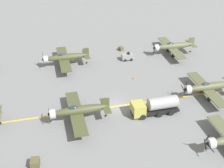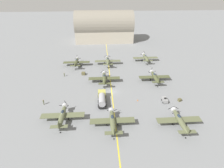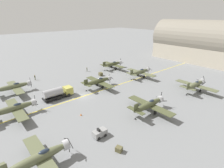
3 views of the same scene
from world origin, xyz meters
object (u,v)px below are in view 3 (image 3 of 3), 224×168
object	(u,v)px
airplane_near_right	(39,158)
airplane_far_right	(195,85)
fuel_tanker	(58,93)
airplane_far_center	(140,72)
hangar	(194,42)
airplane_near_left	(14,87)
airplane_mid_center	(99,81)
airplane_near_center	(14,108)
supply_crate_mid_lane	(119,149)
ground_crew_inspecting	(87,69)
ground_crew_walking	(35,77)
traffic_cone	(81,114)
supply_crate_by_tanker	(101,74)
tow_tractor	(100,133)
airplane_far_left	(113,64)
airplane_mid_right	(149,105)

from	to	relation	value
airplane_near_right	airplane_far_right	distance (m)	44.42
airplane_far_right	fuel_tanker	world-z (taller)	airplane_far_right
airplane_far_center	hangar	xyz separation A→B (m)	(-0.51, 38.70, 6.65)
airplane_near_right	airplane_near_left	world-z (taller)	airplane_near_left
airplane_far_right	airplane_mid_center	xyz separation A→B (m)	(-20.61, -19.72, 0.00)
airplane_near_center	supply_crate_mid_lane	xyz separation A→B (m)	(22.66, 10.15, -1.58)
airplane_far_right	ground_crew_inspecting	size ratio (longest dim) A/B	7.06
ground_crew_walking	traffic_cone	xyz separation A→B (m)	(30.11, 0.06, -0.73)
traffic_cone	hangar	xyz separation A→B (m)	(-9.03, 68.31, 8.38)
airplane_near_left	airplane_far_right	bearing A→B (deg)	40.54
airplane_far_center	airplane_near_center	distance (m)	40.78
hangar	supply_crate_by_tanker	bearing A→B (deg)	-101.78
airplane_far_center	traffic_cone	xyz separation A→B (m)	(8.52, -29.60, -1.74)
ground_crew_inspecting	traffic_cone	world-z (taller)	ground_crew_inspecting
airplane_mid_center	tow_tractor	world-z (taller)	airplane_mid_center
airplane_far_left	airplane_far_center	bearing A→B (deg)	-6.27
airplane_far_center	airplane_far_left	size ratio (longest dim) A/B	1.00
airplane_mid_right	supply_crate_mid_lane	size ratio (longest dim) A/B	11.49
ground_crew_inspecting	hangar	size ratio (longest dim) A/B	0.05
ground_crew_walking	traffic_cone	size ratio (longest dim) A/B	3.35
fuel_tanker	ground_crew_inspecting	xyz separation A→B (m)	(-15.22, 18.92, -0.58)
ground_crew_walking	tow_tractor	bearing A→B (deg)	-1.60
tow_tractor	hangar	world-z (taller)	hangar
airplane_near_right	airplane_near_center	distance (m)	17.88
airplane_far_right	traffic_cone	xyz separation A→B (m)	(-10.03, -32.42, -1.74)
airplane_mid_center	ground_crew_walking	size ratio (longest dim) A/B	6.50
airplane_near_left	tow_tractor	xyz separation A→B (m)	(31.20, 7.02, -1.22)
supply_crate_mid_lane	fuel_tanker	bearing A→B (deg)	177.65
airplane_near_right	ground_crew_inspecting	size ratio (longest dim) A/B	7.06
airplane_far_center	airplane_near_center	bearing A→B (deg)	-78.03
airplane_near_center	hangar	bearing A→B (deg)	105.76
airplane_near_right	ground_crew_inspecting	world-z (taller)	airplane_near_right
airplane_far_left	ground_crew_walking	xyz separation A→B (m)	(-7.18, -29.13, -1.01)
airplane_mid_right	supply_crate_by_tanker	xyz separation A→B (m)	(-28.09, 7.34, -1.42)
tow_tractor	fuel_tanker	bearing A→B (deg)	176.73
airplane_mid_right	fuel_tanker	distance (m)	24.14
hangar	airplane_near_right	bearing A→B (deg)	-77.47
airplane_mid_right	airplane_near_center	bearing A→B (deg)	-109.81
fuel_tanker	ground_crew_walking	world-z (taller)	fuel_tanker
airplane_mid_center	supply_crate_mid_lane	size ratio (longest dim) A/B	11.49
airplane_far_center	airplane_near_center	size ratio (longest dim) A/B	1.00
airplane_near_left	tow_tractor	world-z (taller)	airplane_near_left
supply_crate_by_tanker	hangar	world-z (taller)	hangar
airplane_far_left	traffic_cone	bearing A→B (deg)	-60.13
airplane_mid_center	hangar	world-z (taller)	hangar
airplane_mid_center	supply_crate_mid_lane	xyz separation A→B (m)	(24.20, -13.72, -1.58)
airplane_near_center	fuel_tanker	size ratio (longest dim) A/B	1.50
airplane_near_left	traffic_cone	bearing A→B (deg)	9.20
airplane_near_right	fuel_tanker	xyz separation A→B (m)	(-20.47, 12.00, -0.50)
airplane_near_right	airplane_mid_right	bearing A→B (deg)	83.31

